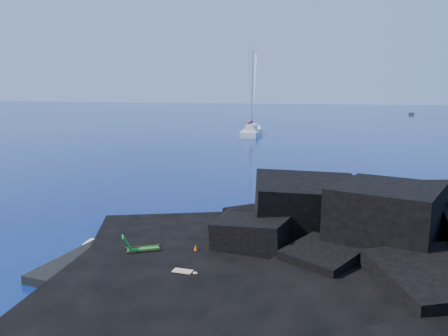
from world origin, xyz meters
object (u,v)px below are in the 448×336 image
(deck_chair, at_px, (143,244))
(distant_boat_a, at_px, (411,115))
(marker_cone, at_px, (196,251))
(sunbather, at_px, (183,273))
(sailboat, at_px, (251,135))

(deck_chair, height_order, distant_boat_a, deck_chair)
(deck_chair, distance_m, marker_cone, 2.25)
(distant_boat_a, bearing_deg, sunbather, -95.24)
(deck_chair, bearing_deg, distant_boat_a, 46.68)
(sunbather, xyz_separation_m, marker_cone, (-0.21, 2.16, 0.08))
(sailboat, height_order, deck_chair, sailboat)
(sailboat, bearing_deg, distant_boat_a, 58.55)
(sunbather, distance_m, marker_cone, 2.17)
(sailboat, relative_size, sunbather, 6.57)
(deck_chair, bearing_deg, marker_cone, -17.23)
(marker_cone, height_order, distant_boat_a, marker_cone)
(sailboat, height_order, marker_cone, sailboat)
(sailboat, bearing_deg, deck_chair, -88.65)
(sailboat, distance_m, sunbather, 54.15)
(deck_chair, distance_m, distant_boat_a, 121.27)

